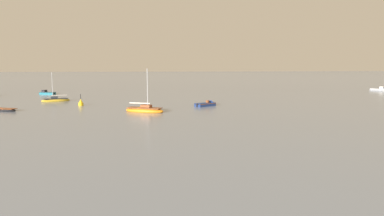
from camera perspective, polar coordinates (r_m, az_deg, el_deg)
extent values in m
ellipsoid|color=orange|center=(54.87, -7.88, -0.44)|extent=(6.65, 4.56, 1.11)
cube|color=brown|center=(54.82, -7.88, 0.02)|extent=(5.69, 3.96, 0.11)
cube|color=brown|center=(54.64, -7.59, 0.33)|extent=(1.87, 1.65, 0.40)
cylinder|color=#B7BABF|center=(54.27, -7.39, 3.30)|extent=(0.11, 0.11, 6.08)
cylinder|color=beige|center=(55.08, -8.65, 0.79)|extent=(3.28, 1.72, 0.22)
ellipsoid|color=gold|center=(75.68, -21.64, 1.17)|extent=(5.78, 3.55, 0.95)
cube|color=#33383F|center=(75.64, -21.66, 1.45)|extent=(4.95, 3.09, 0.10)
cube|color=#33383F|center=(75.59, -21.87, 1.64)|extent=(1.58, 1.35, 0.34)
cylinder|color=#B7BABF|center=(75.39, -22.13, 3.49)|extent=(0.10, 0.10, 5.25)
cylinder|color=beige|center=(75.67, -21.16, 1.95)|extent=(2.92, 1.24, 0.19)
cube|color=navy|center=(62.32, 2.19, 0.49)|extent=(4.15, 3.53, 0.77)
cone|color=navy|center=(63.75, 3.51, 0.63)|extent=(1.88, 1.96, 1.54)
cube|color=brown|center=(62.32, 2.22, 0.76)|extent=(4.24, 3.61, 0.09)
cube|color=brown|center=(62.67, 2.58, 1.08)|extent=(0.57, 0.62, 0.43)
cube|color=black|center=(61.00, 0.90, 0.46)|extent=(0.37, 0.39, 0.55)
ellipsoid|color=black|center=(63.27, -28.52, -0.32)|extent=(4.18, 2.85, 0.63)
cube|color=brown|center=(63.24, -28.53, -0.08)|extent=(3.88, 2.69, 0.08)
cube|color=brown|center=(63.25, -28.53, -0.16)|extent=(0.72, 1.22, 0.06)
cube|color=#197084|center=(94.66, -22.80, 2.20)|extent=(4.03, 2.71, 0.73)
cone|color=#197084|center=(95.78, -23.76, 2.21)|extent=(1.59, 1.77, 1.47)
cube|color=black|center=(94.66, -22.83, 2.37)|extent=(4.12, 2.76, 0.08)
cube|color=black|center=(95.12, -23.26, 2.60)|extent=(1.23, 1.39, 0.57)
cube|color=#384751|center=(95.37, -23.48, 2.62)|extent=(0.56, 1.12, 0.45)
cube|color=black|center=(93.63, -21.88, 2.27)|extent=(0.31, 0.35, 0.52)
cube|color=gray|center=(113.54, 28.50, 2.64)|extent=(3.51, 4.56, 0.83)
cube|color=silver|center=(113.50, 28.53, 2.79)|extent=(3.58, 4.66, 0.09)
cube|color=silver|center=(113.05, 28.98, 2.97)|extent=(1.64, 1.51, 0.65)
cube|color=#384751|center=(112.83, 29.22, 2.97)|extent=(1.23, 0.79, 0.51)
cube|color=black|center=(114.46, 27.58, 2.78)|extent=(0.41, 0.38, 0.59)
cylinder|color=gold|center=(66.29, -17.92, 0.53)|extent=(0.90, 0.90, 0.70)
cone|color=gold|center=(66.22, -17.95, 1.14)|extent=(0.72, 0.72, 0.70)
cylinder|color=black|center=(66.14, -17.97, 1.82)|extent=(0.10, 0.10, 0.90)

